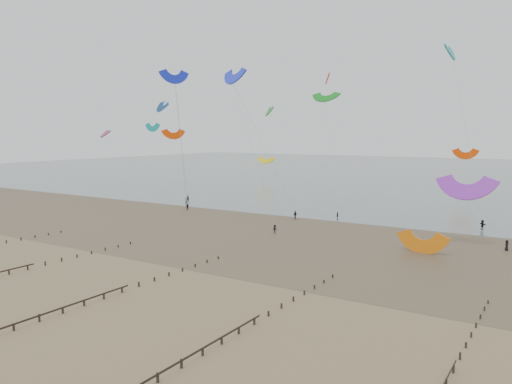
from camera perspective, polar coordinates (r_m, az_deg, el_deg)
ground at (r=67.26m, az=-13.33°, el=-9.13°), size 500.00×500.00×0.00m
sea_and_shore at (r=95.91m, az=-0.20°, el=-4.20°), size 500.00×665.00×0.03m
groynes at (r=52.91m, az=-25.46°, el=-13.47°), size 72.16×50.16×1.00m
kitesurfer_lead at (r=128.17m, az=-7.99°, el=-1.11°), size 0.77×0.76×1.79m
kitesurfers at (r=100.61m, az=13.13°, el=-3.37°), size 108.59×25.54×1.88m
grounded_kite at (r=80.83m, az=18.44°, el=-6.62°), size 7.18×5.84×3.70m
kites_airborne at (r=142.99m, az=13.18°, el=7.76°), size 247.06×112.60×39.71m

